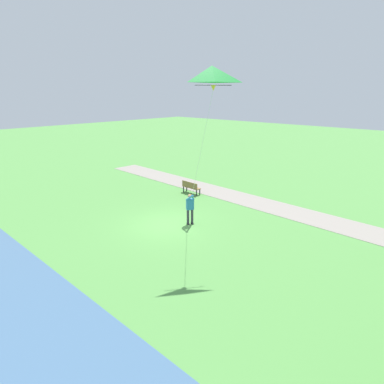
{
  "coord_description": "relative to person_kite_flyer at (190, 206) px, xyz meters",
  "views": [
    {
      "loc": [
        11.39,
        12.5,
        7.0
      ],
      "look_at": [
        -0.45,
        1.43,
        2.08
      ],
      "focal_mm": 30.73,
      "sensor_mm": 36.0,
      "label": 1
    }
  ],
  "objects": [
    {
      "name": "ground_plane",
      "position": [
        0.9,
        -0.87,
        -1.05
      ],
      "size": [
        120.0,
        120.0,
        0.0
      ],
      "primitive_type": "plane",
      "color": "#569947"
    },
    {
      "name": "walkway_path",
      "position": [
        -5.71,
        1.13,
        -1.04
      ],
      "size": [
        3.61,
        32.07,
        0.02
      ],
      "primitive_type": "cube",
      "rotation": [
        0.0,
        0.0,
        -0.04
      ],
      "color": "gray",
      "rests_on": "ground"
    },
    {
      "name": "person_kite_flyer",
      "position": [
        0.0,
        0.0,
        0.0
      ],
      "size": [
        0.53,
        0.62,
        1.83
      ],
      "color": "#232328",
      "rests_on": "ground"
    },
    {
      "name": "flying_kite",
      "position": [
        1.55,
        2.68,
        6.46
      ],
      "size": [
        2.18,
        3.07,
        6.21
      ],
      "color": "green"
    },
    {
      "name": "park_bench_near_walkway",
      "position": [
        -4.23,
        -3.93,
        -0.54
      ],
      "size": [
        0.5,
        1.52,
        0.88
      ],
      "color": "olive",
      "rests_on": "ground"
    }
  ]
}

